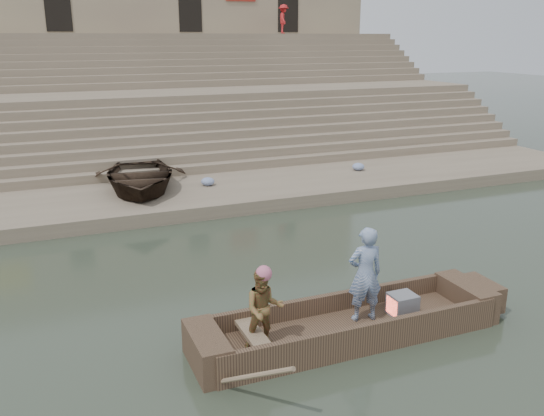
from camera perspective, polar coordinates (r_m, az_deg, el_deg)
ground at (r=11.15m, az=-0.46°, el=-10.39°), size 120.00×120.00×0.00m
lower_landing at (r=18.27m, az=-9.87°, el=0.96°), size 32.00×4.00×0.40m
mid_landing at (r=25.26m, az=-13.84°, el=7.84°), size 32.00×3.00×2.80m
upper_landing at (r=32.02m, az=-16.00°, el=11.63°), size 32.00×3.00×5.20m
ghat_steps at (r=26.86m, az=-14.47°, el=9.16°), size 32.00×11.00×5.20m
building_wall at (r=35.90m, az=-17.20°, el=16.82°), size 32.00×5.07×11.20m
main_rowboat at (r=10.38m, az=7.54°, el=-12.04°), size 5.00×1.30×0.22m
rowboat_trim at (r=10.38m, az=8.62°, el=-10.86°), size 6.04×2.63×2.01m
standing_man at (r=10.23m, az=9.21°, el=-6.50°), size 0.68×0.49×1.73m
rowing_man at (r=9.32m, az=-0.80°, el=-9.97°), size 0.75×0.64×1.34m
television at (r=10.78m, az=12.75°, el=-9.33°), size 0.46×0.42×0.40m
beached_rowboat at (r=18.55m, az=-13.06°, el=3.11°), size 3.80×4.84×0.91m
pedestrian at (r=34.24m, az=1.15°, el=18.22°), size 0.90×1.16×1.59m
cloth_bundles at (r=18.61m, az=-10.59°, el=2.27°), size 15.97×0.66×0.26m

